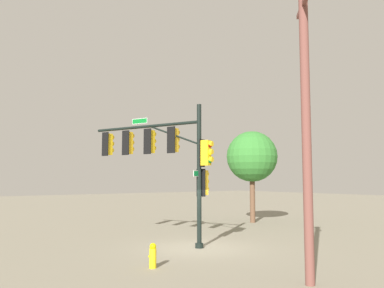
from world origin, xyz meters
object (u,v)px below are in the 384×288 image
utility_pole (306,126)px  fire_hydrant (153,256)px  signal_pole_assembly (165,153)px  tree_near (252,157)px

utility_pole → fire_hydrant: 6.57m
utility_pole → fire_hydrant: (4.50, 2.43, -4.12)m
fire_hydrant → signal_pole_assembly: bearing=-37.6°
signal_pole_assembly → fire_hydrant: signal_pole_assembly is taller
signal_pole_assembly → fire_hydrant: size_ratio=7.83×
signal_pole_assembly → utility_pole: 8.46m
signal_pole_assembly → fire_hydrant: (-3.93, 3.02, -3.78)m
tree_near → fire_hydrant: bearing=121.6°
signal_pole_assembly → utility_pole: size_ratio=0.74×
utility_pole → fire_hydrant: utility_pole is taller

